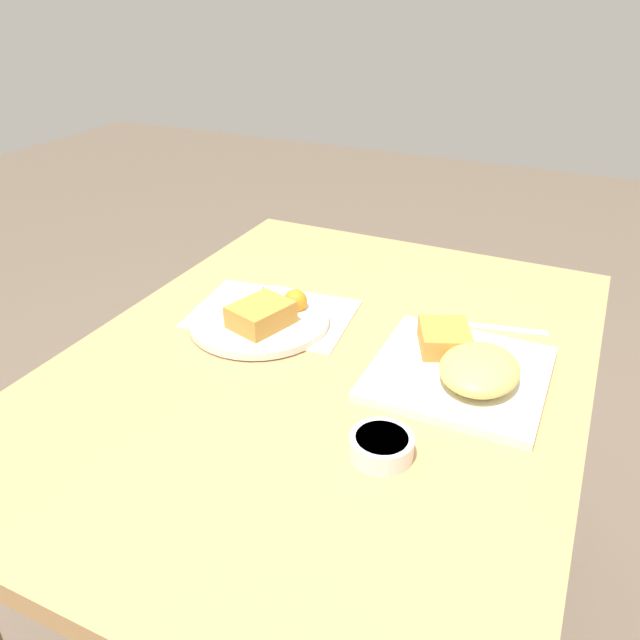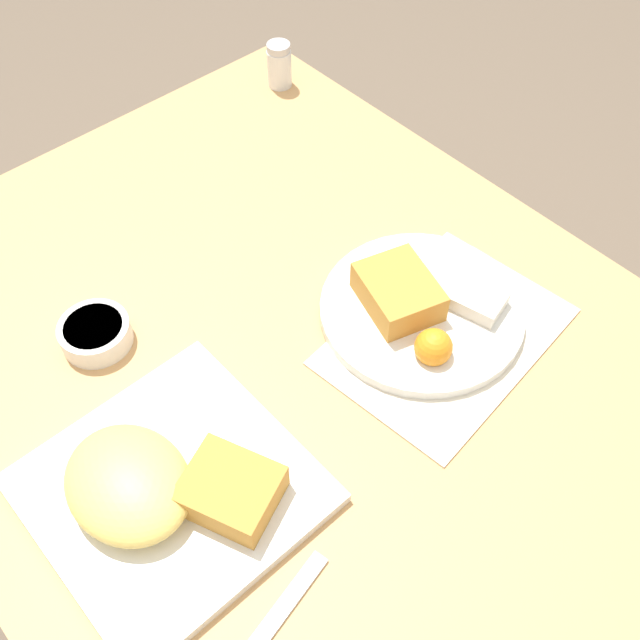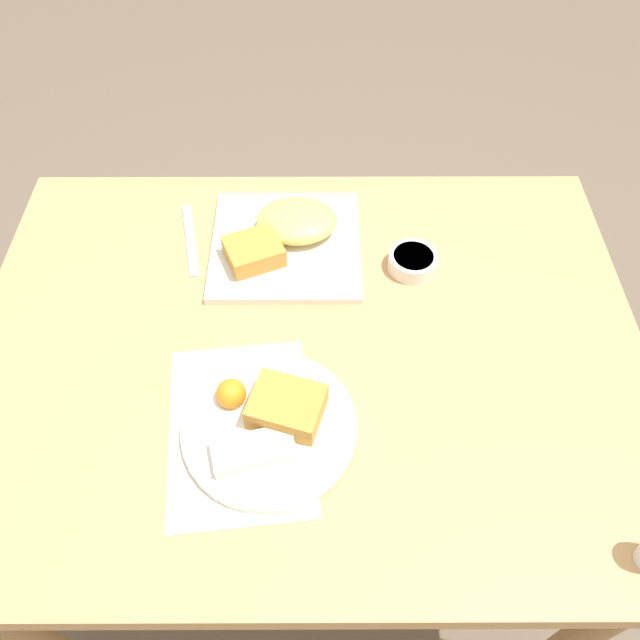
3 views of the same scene
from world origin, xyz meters
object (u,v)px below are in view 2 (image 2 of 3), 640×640
Objects in this scene: butter_knife at (263,635)px; salt_shaker at (279,68)px; plate_square_near at (163,487)px; plate_oval_far at (420,307)px; sauce_ramekin at (95,333)px.

salt_shaker is at bearing 36.77° from butter_knife.
plate_square_near reaches higher than plate_oval_far.
plate_oval_far is 0.39m from sauce_ramekin.
salt_shaker is 0.85m from butter_knife.
plate_square_near reaches higher than sauce_ramekin.
butter_knife is at bearing -66.89° from plate_oval_far.
plate_oval_far is 0.51m from salt_shaker.
salt_shaker reaches higher than butter_knife.
sauce_ramekin reaches higher than butter_knife.
plate_oval_far is 3.44× the size of salt_shaker.
plate_square_near reaches higher than butter_knife.
salt_shaker is at bearing 116.78° from sauce_ramekin.
salt_shaker is (-0.47, 0.55, 0.01)m from plate_square_near.
salt_shaker is (-0.48, 0.18, 0.01)m from plate_oval_far.
sauce_ramekin is at bearing 165.99° from plate_square_near.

